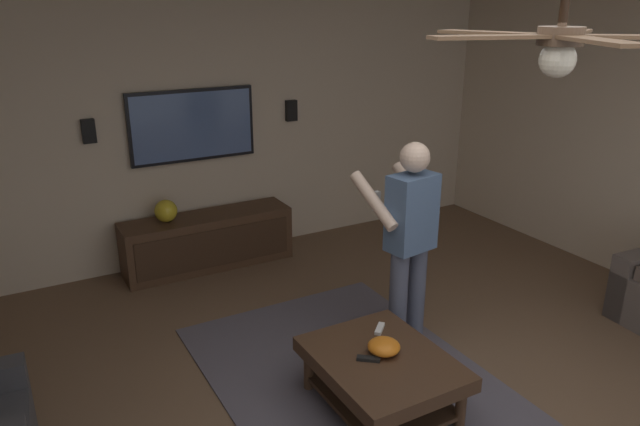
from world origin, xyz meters
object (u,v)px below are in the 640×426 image
object	(u,v)px
media_console	(208,241)
tv	(193,125)
coffee_table	(381,370)
remote_white	(380,329)
ceiling_fan	(559,42)
person_standing	(409,234)
wall_speaker_right	(89,131)
bowl	(384,347)
wall_speaker_left	(291,111)
vase_round	(166,211)
remote_black	(368,359)

from	to	relation	value
media_console	tv	bearing A→B (deg)	-180.00
coffee_table	remote_white	size ratio (longest dim) A/B	6.67
ceiling_fan	remote_white	bearing A→B (deg)	3.51
person_standing	ceiling_fan	xyz separation A→B (m)	(-1.46, 0.38, 1.48)
tv	wall_speaker_right	bearing A→B (deg)	-90.78
tv	person_standing	bearing A→B (deg)	19.59
bowl	remote_white	world-z (taller)	bowl
tv	wall_speaker_left	xyz separation A→B (m)	(0.01, -1.10, 0.05)
wall_speaker_left	coffee_table	bearing A→B (deg)	163.97
person_standing	wall_speaker_right	distance (m)	3.08
bowl	vase_round	xyz separation A→B (m)	(2.75, 0.66, 0.21)
wall_speaker_left	tv	bearing A→B (deg)	90.69
vase_round	wall_speaker_right	bearing A→B (deg)	67.87
media_console	bowl	world-z (taller)	media_console
wall_speaker_left	wall_speaker_right	size ratio (longest dim) A/B	1.00
person_standing	vase_round	world-z (taller)	person_standing
person_standing	remote_black	xyz separation A→B (m)	(-0.58, 0.73, -0.52)
media_console	ceiling_fan	size ratio (longest dim) A/B	1.47
person_standing	remote_black	size ratio (longest dim) A/B	10.93
person_standing	coffee_table	bearing A→B (deg)	124.22
bowl	remote_black	world-z (taller)	bowl
vase_round	ceiling_fan	distance (m)	4.14
tv	person_standing	size ratio (longest dim) A/B	0.77
remote_white	wall_speaker_right	bearing A→B (deg)	73.26
bowl	person_standing	bearing A→B (deg)	-46.98
remote_white	ceiling_fan	world-z (taller)	ceiling_fan
tv	remote_black	world-z (taller)	tv
bowl	wall_speaker_left	world-z (taller)	wall_speaker_left
remote_black	ceiling_fan	bearing A→B (deg)	150.96
bowl	wall_speaker_left	distance (m)	3.26
vase_round	wall_speaker_right	size ratio (longest dim) A/B	1.00
remote_black	wall_speaker_left	bearing A→B (deg)	-68.46
tv	ceiling_fan	distance (m)	4.02
wall_speaker_right	ceiling_fan	bearing A→B (deg)	-159.55
coffee_table	wall_speaker_left	xyz separation A→B (m)	(3.01, -0.86, 1.18)
vase_round	wall_speaker_left	bearing A→B (deg)	-81.05
tv	bowl	distance (m)	3.13
tv	vase_round	size ratio (longest dim) A/B	5.74
person_standing	wall_speaker_right	world-z (taller)	person_standing
bowl	wall_speaker_left	size ratio (longest dim) A/B	0.98
person_standing	wall_speaker_left	bearing A→B (deg)	-14.30
coffee_table	tv	size ratio (longest dim) A/B	0.79
wall_speaker_right	ceiling_fan	xyz separation A→B (m)	(-3.88, -1.45, 0.96)
bowl	ceiling_fan	xyz separation A→B (m)	(-0.90, -0.21, 1.97)
coffee_table	bowl	world-z (taller)	bowl
wall_speaker_right	ceiling_fan	world-z (taller)	ceiling_fan
wall_speaker_left	ceiling_fan	size ratio (longest dim) A/B	0.19
coffee_table	ceiling_fan	world-z (taller)	ceiling_fan
remote_white	vase_round	size ratio (longest dim) A/B	0.68
person_standing	tv	bearing A→B (deg)	10.90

